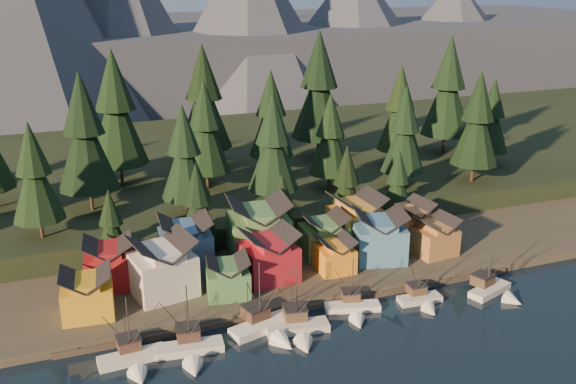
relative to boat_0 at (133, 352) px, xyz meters
name	(u,v)px	position (x,y,z in m)	size (l,w,h in m)	color
ground	(345,358)	(29.05, -9.24, -2.11)	(500.00, 500.00, 0.00)	black
shore_strip	(259,248)	(29.05, 30.76, -1.36)	(400.00, 50.00, 1.50)	#3B372B
hillside	(200,169)	(29.05, 80.76, 0.89)	(420.00, 100.00, 6.00)	black
dock	(303,303)	(29.05, 7.26, -1.61)	(80.00, 4.00, 1.00)	#4A4135
mountain_ridge	(120,38)	(24.85, 204.35, 23.95)	(560.00, 190.00, 90.00)	#424955
boat_0	(133,352)	(0.00, 0.00, 0.00)	(9.93, 10.71, 11.19)	silver
boat_1	(190,342)	(8.18, -0.61, 0.14)	(10.42, 11.16, 11.82)	beige
boat_2	(267,319)	(20.64, 1.31, 0.28)	(11.52, 12.04, 12.66)	white
boat_3	(299,321)	(25.14, -0.83, 0.20)	(10.47, 11.12, 12.01)	beige
boat_4	(354,303)	(35.98, 2.13, -0.25)	(9.79, 10.24, 10.15)	white
boat_5	(423,293)	(48.10, 0.68, -0.09)	(7.83, 8.43, 10.04)	beige
boat_6	(496,283)	(61.59, -1.05, 0.15)	(9.35, 9.93, 11.33)	beige
house_front_0	(87,292)	(-4.85, 14.04, 3.49)	(8.44, 8.05, 7.80)	#C18D1B
house_front_1	(162,265)	(7.63, 17.14, 4.72)	(11.44, 11.13, 10.15)	beige
house_front_2	(228,275)	(17.70, 12.90, 3.01)	(8.06, 8.11, 6.89)	#407641
house_front_3	(269,253)	(26.09, 16.06, 4.24)	(9.71, 9.32, 9.24)	maroon
house_front_4	(335,253)	(38.37, 14.90, 2.76)	(6.41, 6.90, 6.42)	orange
house_front_5	(380,235)	(48.09, 16.17, 4.49)	(11.05, 10.45, 9.72)	teal
house_front_6	(435,235)	(59.32, 14.77, 3.31)	(8.17, 7.81, 7.46)	#9E6C38
house_back_0	(109,262)	(-0.47, 23.01, 4.03)	(8.89, 8.60, 8.84)	maroon
house_back_1	(186,242)	(13.28, 24.98, 4.70)	(9.60, 9.70, 10.12)	#395E88
house_back_2	(259,227)	(27.33, 25.28, 5.53)	(12.01, 11.21, 11.69)	#4B7C43
house_back_3	(324,234)	(39.14, 21.70, 3.85)	(8.71, 7.84, 8.48)	#4A8045
house_back_4	(356,218)	(47.33, 24.40, 4.83)	(9.89, 9.53, 10.35)	#C08531
house_back_5	(409,221)	(57.89, 21.71, 3.88)	(8.48, 8.57, 8.55)	#AA693C
tree_hill_2	(34,175)	(-10.95, 38.76, 16.11)	(9.59, 9.59, 22.35)	#332319
tree_hill_3	(85,135)	(-0.95, 50.76, 19.82)	(12.51, 12.51, 29.14)	#332319
tree_hill_4	(116,112)	(7.05, 65.76, 21.15)	(13.55, 13.55, 31.56)	#332319
tree_hill_5	(184,155)	(17.05, 40.76, 16.51)	(9.91, 9.91, 23.09)	#332319
tree_hill_6	(205,130)	(25.05, 55.76, 17.69)	(10.83, 10.83, 25.23)	#332319
tree_hill_7	(273,145)	(35.05, 38.76, 17.40)	(10.61, 10.61, 24.71)	#332319
tree_hill_8	(271,117)	(43.05, 62.76, 17.76)	(10.89, 10.89, 25.38)	#332319
tree_hill_9	(330,137)	(51.05, 45.76, 16.04)	(9.54, 9.54, 22.23)	#332319
tree_hill_10	(319,89)	(59.05, 70.76, 22.17)	(14.35, 14.35, 33.42)	#332319
tree_hill_11	(404,133)	(67.05, 40.76, 16.76)	(10.11, 10.11, 23.54)	#332319
tree_hill_12	(400,111)	(75.05, 56.76, 17.97)	(11.06, 11.06, 25.75)	#332319
tree_hill_13	(477,122)	(85.05, 38.76, 18.22)	(11.25, 11.25, 26.21)	#332319
tree_hill_14	(448,90)	(93.05, 62.76, 21.21)	(13.60, 13.60, 31.68)	#332319
tree_hill_15	(204,101)	(29.05, 72.76, 20.83)	(13.30, 13.30, 30.97)	#332319
tree_hill_17	(492,118)	(97.05, 48.76, 16.14)	(9.62, 9.62, 22.41)	#332319
tree_shore_0	(111,225)	(1.05, 30.76, 7.66)	(6.50, 6.50, 15.14)	#332319
tree_shore_1	(198,205)	(17.05, 30.76, 9.43)	(7.89, 7.89, 18.38)	#332319
tree_shore_2	(282,205)	(34.05, 30.76, 7.28)	(6.20, 6.20, 14.45)	#332319
tree_shore_3	(346,185)	(48.05, 30.76, 9.69)	(8.10, 8.10, 18.86)	#332319
tree_shore_4	(397,184)	(60.05, 30.76, 8.62)	(7.25, 7.25, 16.89)	#332319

